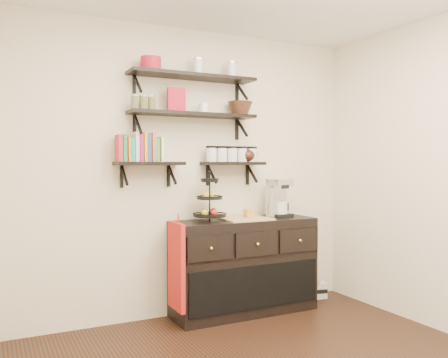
% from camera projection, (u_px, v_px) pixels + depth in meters
% --- Properties ---
extents(back_wall, '(3.50, 0.02, 2.70)m').
position_uv_depth(back_wall, '(188.00, 172.00, 4.50)').
color(back_wall, silver).
rests_on(back_wall, ground).
extents(shelf_top, '(1.20, 0.27, 0.23)m').
position_uv_depth(shelf_top, '(193.00, 77.00, 4.35)').
color(shelf_top, black).
rests_on(shelf_top, back_wall).
extents(shelf_mid, '(1.20, 0.27, 0.23)m').
position_uv_depth(shelf_mid, '(193.00, 115.00, 4.36)').
color(shelf_mid, black).
rests_on(shelf_mid, back_wall).
extents(shelf_low_left, '(0.60, 0.25, 0.23)m').
position_uv_depth(shelf_low_left, '(149.00, 164.00, 4.20)').
color(shelf_low_left, black).
rests_on(shelf_low_left, back_wall).
extents(shelf_low_right, '(0.60, 0.25, 0.23)m').
position_uv_depth(shelf_low_right, '(233.00, 164.00, 4.58)').
color(shelf_low_right, black).
rests_on(shelf_low_right, back_wall).
extents(cookbooks, '(0.40, 0.15, 0.26)m').
position_uv_depth(cookbooks, '(142.00, 149.00, 4.16)').
color(cookbooks, '#B2293B').
rests_on(cookbooks, shelf_low_left).
extents(glass_canisters, '(0.54, 0.10, 0.13)m').
position_uv_depth(glass_canisters, '(232.00, 155.00, 4.57)').
color(glass_canisters, silver).
rests_on(glass_canisters, shelf_low_right).
extents(sideboard, '(1.40, 0.50, 0.92)m').
position_uv_depth(sideboard, '(244.00, 266.00, 4.53)').
color(sideboard, black).
rests_on(sideboard, floor).
extents(fruit_stand, '(0.30, 0.30, 0.44)m').
position_uv_depth(fruit_stand, '(210.00, 205.00, 4.35)').
color(fruit_stand, black).
rests_on(fruit_stand, sideboard).
extents(candle, '(0.08, 0.08, 0.08)m').
position_uv_depth(candle, '(249.00, 213.00, 4.54)').
color(candle, '#B18329').
rests_on(candle, sideboard).
extents(coffee_maker, '(0.23, 0.22, 0.38)m').
position_uv_depth(coffee_maker, '(278.00, 199.00, 4.72)').
color(coffee_maker, black).
rests_on(coffee_maker, sideboard).
extents(thermal_carafe, '(0.11, 0.11, 0.22)m').
position_uv_depth(thermal_carafe, '(271.00, 207.00, 4.63)').
color(thermal_carafe, silver).
rests_on(thermal_carafe, sideboard).
extents(apron, '(0.04, 0.33, 0.76)m').
position_uv_depth(apron, '(176.00, 266.00, 4.12)').
color(apron, '#A32211').
rests_on(apron, sideboard).
extents(radio, '(0.34, 0.25, 0.19)m').
position_uv_depth(radio, '(311.00, 289.00, 5.05)').
color(radio, silver).
rests_on(radio, floor).
extents(recipe_box, '(0.17, 0.09, 0.22)m').
position_uv_depth(recipe_box, '(176.00, 100.00, 4.28)').
color(recipe_box, '#B0142B').
rests_on(recipe_box, shelf_mid).
extents(walnut_bowl, '(0.24, 0.24, 0.13)m').
position_uv_depth(walnut_bowl, '(240.00, 109.00, 4.58)').
color(walnut_bowl, black).
rests_on(walnut_bowl, shelf_mid).
extents(ramekins, '(0.09, 0.09, 0.10)m').
position_uv_depth(ramekins, '(204.00, 108.00, 4.40)').
color(ramekins, white).
rests_on(ramekins, shelf_mid).
extents(teapot, '(0.20, 0.15, 0.15)m').
position_uv_depth(teapot, '(247.00, 154.00, 4.64)').
color(teapot, '#361610').
rests_on(teapot, shelf_low_right).
extents(red_pot, '(0.18, 0.18, 0.12)m').
position_uv_depth(red_pot, '(151.00, 64.00, 4.16)').
color(red_pot, '#B0142B').
rests_on(red_pot, shelf_top).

